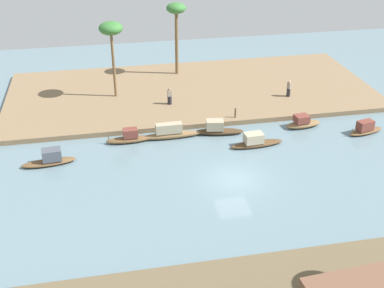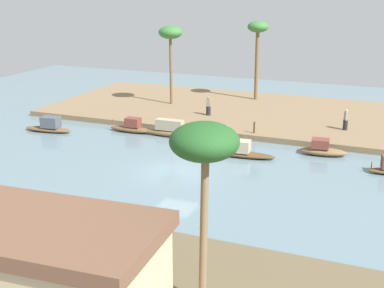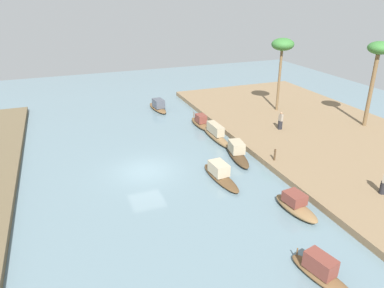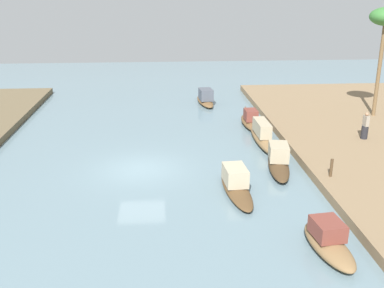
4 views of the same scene
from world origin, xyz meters
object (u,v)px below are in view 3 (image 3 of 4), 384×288
(person_on_near_bank, at_px, (384,184))
(mooring_post, at_px, (275,155))
(sampan_foreground, at_px, (216,134))
(sampan_open_hull, at_px, (220,174))
(sampan_upstream_small, at_px, (200,122))
(person_by_mooring, at_px, (280,122))
(palm_tree_left_near, at_px, (378,55))
(sampan_downstream_large, at_px, (321,271))
(palm_tree_left_far, at_px, (283,47))
(sampan_with_red_awning, at_px, (296,205))
(sampan_near_left_bank, at_px, (237,153))
(sampan_midstream, at_px, (158,106))

(person_on_near_bank, bearing_deg, mooring_post, 90.73)
(person_on_near_bank, bearing_deg, sampan_foreground, 85.09)
(sampan_open_hull, height_order, sampan_upstream_small, sampan_upstream_small)
(sampan_open_hull, relative_size, person_by_mooring, 2.78)
(palm_tree_left_near, bearing_deg, person_on_near_bank, 139.40)
(sampan_upstream_small, distance_m, palm_tree_left_near, 16.58)
(sampan_downstream_large, height_order, palm_tree_left_far, palm_tree_left_far)
(sampan_open_hull, bearing_deg, palm_tree_left_near, -81.43)
(sampan_open_hull, height_order, sampan_downstream_large, sampan_downstream_large)
(sampan_with_red_awning, relative_size, palm_tree_left_far, 0.46)
(sampan_foreground, height_order, mooring_post, sampan_foreground)
(sampan_foreground, bearing_deg, mooring_post, -163.02)
(sampan_foreground, bearing_deg, sampan_upstream_small, 0.09)
(sampan_with_red_awning, distance_m, sampan_near_left_bank, 7.62)
(mooring_post, distance_m, palm_tree_left_far, 13.66)
(person_by_mooring, relative_size, mooring_post, 1.82)
(sampan_with_red_awning, relative_size, sampan_upstream_small, 0.90)
(sampan_midstream, distance_m, sampan_downstream_large, 26.13)
(palm_tree_left_far, bearing_deg, sampan_near_left_bank, 132.35)
(sampan_open_hull, bearing_deg, person_on_near_bank, -129.63)
(sampan_near_left_bank, bearing_deg, mooring_post, -127.31)
(sampan_midstream, height_order, sampan_downstream_large, sampan_midstream)
(sampan_foreground, xyz_separation_m, sampan_near_left_bank, (-4.05, 0.04, -0.03))
(sampan_with_red_awning, relative_size, sampan_midstream, 0.81)
(sampan_near_left_bank, bearing_deg, sampan_midstream, 19.14)
(palm_tree_left_far, bearing_deg, sampan_downstream_large, 151.43)
(sampan_downstream_large, xyz_separation_m, person_by_mooring, (15.62, -8.31, 0.66))
(sampan_downstream_large, xyz_separation_m, mooring_post, (10.33, -4.29, 0.45))
(mooring_post, distance_m, palm_tree_left_near, 13.72)
(sampan_upstream_small, height_order, sampan_near_left_bank, sampan_near_left_bank)
(sampan_foreground, bearing_deg, sampan_open_hull, 157.02)
(sampan_upstream_small, xyz_separation_m, sampan_near_left_bank, (-7.51, -0.01, 0.06))
(sampan_with_red_awning, distance_m, sampan_downstream_large, 5.25)
(sampan_midstream, relative_size, person_on_near_bank, 2.53)
(sampan_open_hull, height_order, person_on_near_bank, person_on_near_bank)
(person_on_near_bank, relative_size, mooring_post, 1.85)
(sampan_midstream, xyz_separation_m, person_on_near_bank, (-22.15, -8.06, 0.67))
(sampan_foreground, relative_size, mooring_post, 5.80)
(palm_tree_left_near, height_order, palm_tree_left_far, palm_tree_left_near)
(sampan_downstream_large, bearing_deg, mooring_post, -35.62)
(person_on_near_bank, xyz_separation_m, palm_tree_left_far, (16.51, -3.24, 5.79))
(sampan_upstream_small, height_order, sampan_downstream_large, sampan_upstream_small)
(sampan_upstream_small, height_order, palm_tree_left_far, palm_tree_left_far)
(palm_tree_left_far, bearing_deg, sampan_with_red_awning, 150.11)
(sampan_near_left_bank, height_order, mooring_post, mooring_post)
(sampan_near_left_bank, bearing_deg, sampan_open_hull, 142.42)
(sampan_with_red_awning, bearing_deg, sampan_open_hull, 19.65)
(palm_tree_left_near, xyz_separation_m, palm_tree_left_far, (6.89, 5.00, -0.01))
(sampan_with_red_awning, bearing_deg, sampan_near_left_bank, -7.73)
(sampan_near_left_bank, relative_size, person_on_near_bank, 2.60)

